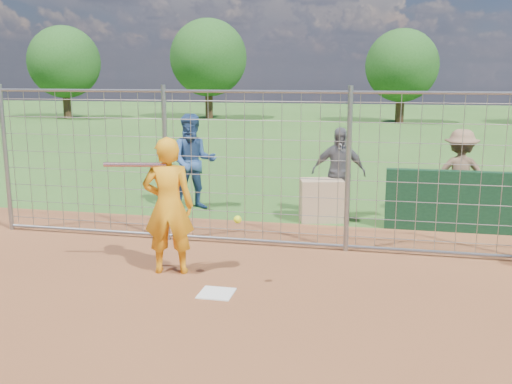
% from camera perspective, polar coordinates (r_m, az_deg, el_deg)
% --- Properties ---
extents(ground, '(100.00, 100.00, 0.00)m').
position_cam_1_polar(ground, '(7.61, -3.55, -9.62)').
color(ground, '#2D591E').
rests_on(ground, ground).
extents(home_plate, '(0.43, 0.43, 0.02)m').
position_cam_1_polar(home_plate, '(7.42, -3.98, -10.09)').
color(home_plate, silver).
rests_on(home_plate, ground).
extents(dugout_wall, '(2.60, 0.20, 1.10)m').
position_cam_1_polar(dugout_wall, '(10.74, 19.74, -0.91)').
color(dugout_wall, '#11381E').
rests_on(dugout_wall, ground).
extents(batter, '(0.79, 0.61, 1.93)m').
position_cam_1_polar(batter, '(8.01, -8.75, -1.40)').
color(batter, orange).
rests_on(batter, ground).
extents(bystander_a, '(1.16, 1.02, 1.98)m').
position_cam_1_polar(bystander_a, '(11.86, -6.29, 3.01)').
color(bystander_a, navy).
rests_on(bystander_a, ground).
extents(bystander_b, '(1.06, 0.48, 1.78)m').
position_cam_1_polar(bystander_b, '(11.22, 8.25, 1.93)').
color(bystander_b, '#59595E').
rests_on(bystander_b, ground).
extents(bystander_c, '(1.14, 0.67, 1.74)m').
position_cam_1_polar(bystander_c, '(11.68, 19.71, 1.66)').
color(bystander_c, '#826047').
rests_on(bystander_c, ground).
extents(equipment_bin, '(0.91, 0.73, 0.80)m').
position_cam_1_polar(equipment_bin, '(11.00, 6.55, -0.81)').
color(equipment_bin, tan).
rests_on(equipment_bin, ground).
extents(equipment_in_play, '(1.95, 0.34, 0.73)m').
position_cam_1_polar(equipment_in_play, '(7.76, -9.66, 1.44)').
color(equipment_in_play, silver).
rests_on(equipment_in_play, ground).
extents(backstop_fence, '(9.08, 0.08, 2.60)m').
position_cam_1_polar(backstop_fence, '(9.15, -0.23, 2.23)').
color(backstop_fence, gray).
rests_on(backstop_fence, ground).
extents(tree_line, '(44.66, 6.72, 6.48)m').
position_cam_1_polar(tree_line, '(34.97, 14.63, 12.82)').
color(tree_line, '#3F2B19').
rests_on(tree_line, ground).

